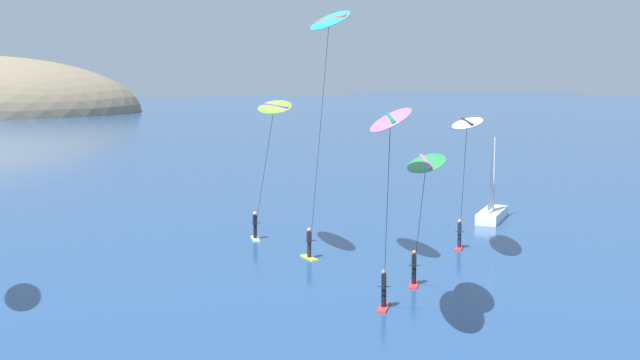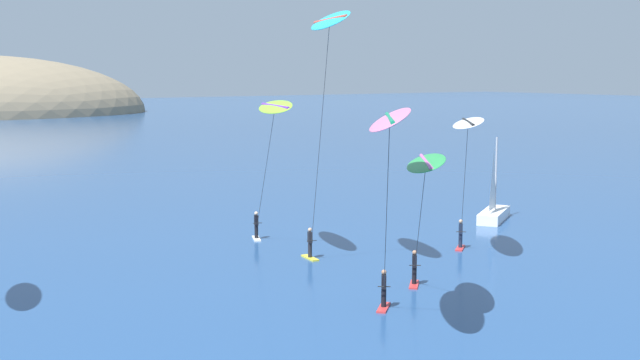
% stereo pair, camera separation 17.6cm
% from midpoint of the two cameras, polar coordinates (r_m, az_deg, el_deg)
% --- Properties ---
extents(sailboat_near, '(5.50, 4.05, 5.70)m').
position_cam_midpoint_polar(sailboat_near, '(56.57, 12.12, -2.11)').
color(sailboat_near, white).
rests_on(sailboat_near, ground).
extents(kitesurfer_cyan, '(2.89, 7.02, 13.07)m').
position_cam_midpoint_polar(kitesurfer_cyan, '(39.54, 0.40, 9.91)').
color(kitesurfer_cyan, yellow).
rests_on(kitesurfer_cyan, ground).
extents(kitesurfer_green, '(5.95, 7.33, 6.84)m').
position_cam_midpoint_polar(kitesurfer_green, '(32.91, 7.33, 0.54)').
color(kitesurfer_green, red).
rests_on(kitesurfer_green, ground).
extents(kitesurfer_pink, '(5.90, 7.17, 8.88)m').
position_cam_midpoint_polar(kitesurfer_pink, '(29.40, 4.83, 3.45)').
color(kitesurfer_pink, red).
rests_on(kitesurfer_pink, ground).
extents(kitesurfer_lime, '(3.29, 8.32, 8.65)m').
position_cam_midpoint_polar(kitesurfer_lime, '(43.79, -3.53, 4.46)').
color(kitesurfer_lime, silver).
rests_on(kitesurfer_lime, ground).
extents(kitesurfer_white, '(4.95, 5.54, 7.77)m').
position_cam_midpoint_polar(kitesurfer_white, '(43.45, 10.27, 3.46)').
color(kitesurfer_white, red).
rests_on(kitesurfer_white, ground).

